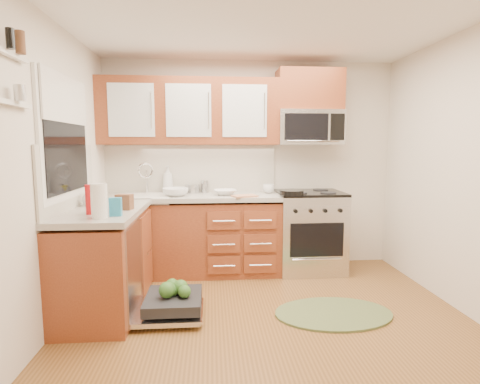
{
  "coord_description": "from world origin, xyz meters",
  "views": [
    {
      "loc": [
        -0.48,
        -2.86,
        1.48
      ],
      "look_at": [
        -0.2,
        0.85,
        1.03
      ],
      "focal_mm": 28.0,
      "sensor_mm": 36.0,
      "label": 1
    }
  ],
  "objects": [
    {
      "name": "floor",
      "position": [
        0.0,
        0.0,
        0.0
      ],
      "size": [
        3.5,
        3.5,
        0.0
      ],
      "primitive_type": "plane",
      "color": "brown",
      "rests_on": "ground"
    },
    {
      "name": "ceiling",
      "position": [
        0.0,
        0.0,
        2.5
      ],
      "size": [
        3.5,
        3.5,
        0.0
      ],
      "primitive_type": "plane",
      "rotation": [
        3.14,
        0.0,
        0.0
      ],
      "color": "white",
      "rests_on": "ground"
    },
    {
      "name": "wall_back",
      "position": [
        0.0,
        1.75,
        1.25
      ],
      "size": [
        3.5,
        0.04,
        2.5
      ],
      "primitive_type": "cube",
      "color": "beige",
      "rests_on": "ground"
    },
    {
      "name": "wall_front",
      "position": [
        0.0,
        -1.75,
        1.25
      ],
      "size": [
        3.5,
        0.04,
        2.5
      ],
      "primitive_type": "cube",
      "color": "beige",
      "rests_on": "ground"
    },
    {
      "name": "wall_left",
      "position": [
        -1.75,
        0.0,
        1.25
      ],
      "size": [
        0.04,
        3.5,
        2.5
      ],
      "primitive_type": "cube",
      "color": "beige",
      "rests_on": "ground"
    },
    {
      "name": "base_cabinet_back",
      "position": [
        -0.73,
        1.45,
        0.42
      ],
      "size": [
        2.05,
        0.6,
        0.85
      ],
      "primitive_type": "cube",
      "color": "maroon",
      "rests_on": "ground"
    },
    {
      "name": "base_cabinet_left",
      "position": [
        -1.45,
        0.52,
        0.42
      ],
      "size": [
        0.6,
        1.25,
        0.85
      ],
      "primitive_type": "cube",
      "color": "maroon",
      "rests_on": "ground"
    },
    {
      "name": "countertop_back",
      "position": [
        -0.72,
        1.44,
        0.9
      ],
      "size": [
        2.07,
        0.64,
        0.05
      ],
      "primitive_type": "cube",
      "color": "#B6B2A7",
      "rests_on": "base_cabinet_back"
    },
    {
      "name": "countertop_left",
      "position": [
        -1.44,
        0.53,
        0.9
      ],
      "size": [
        0.64,
        1.27,
        0.05
      ],
      "primitive_type": "cube",
      "color": "#B6B2A7",
      "rests_on": "base_cabinet_left"
    },
    {
      "name": "backsplash_back",
      "position": [
        -0.73,
        1.74,
        1.21
      ],
      "size": [
        2.05,
        0.02,
        0.57
      ],
      "primitive_type": "cube",
      "color": "beige",
      "rests_on": "ground"
    },
    {
      "name": "backsplash_left",
      "position": [
        -1.74,
        0.52,
        1.21
      ],
      "size": [
        0.02,
        1.25,
        0.57
      ],
      "primitive_type": "cube",
      "color": "beige",
      "rests_on": "ground"
    },
    {
      "name": "upper_cabinets",
      "position": [
        -0.73,
        1.57,
        1.88
      ],
      "size": [
        2.05,
        0.35,
        0.75
      ],
      "primitive_type": null,
      "color": "maroon",
      "rests_on": "ground"
    },
    {
      "name": "cabinet_over_mw",
      "position": [
        0.68,
        1.57,
        2.13
      ],
      "size": [
        0.76,
        0.35,
        0.47
      ],
      "primitive_type": "cube",
      "color": "maroon",
      "rests_on": "ground"
    },
    {
      "name": "range",
      "position": [
        0.68,
        1.43,
        0.47
      ],
      "size": [
        0.76,
        0.64,
        0.95
      ],
      "primitive_type": null,
      "color": "silver",
      "rests_on": "ground"
    },
    {
      "name": "microwave",
      "position": [
        0.68,
        1.55,
        1.7
      ],
      "size": [
        0.76,
        0.38,
        0.4
      ],
      "primitive_type": null,
      "color": "silver",
      "rests_on": "ground"
    },
    {
      "name": "sink",
      "position": [
        -1.25,
        1.42,
        0.8
      ],
      "size": [
        0.62,
        0.5,
        0.26
      ],
      "primitive_type": null,
      "color": "white",
      "rests_on": "ground"
    },
    {
      "name": "dishwasher",
      "position": [
        -0.86,
        0.3,
        0.1
      ],
      "size": [
        0.7,
        0.6,
        0.2
      ],
      "primitive_type": null,
      "color": "silver",
      "rests_on": "ground"
    },
    {
      "name": "window",
      "position": [
        -1.74,
        0.5,
        1.55
      ],
      "size": [
        0.03,
        1.05,
        1.05
      ],
      "primitive_type": null,
      "color": "white",
      "rests_on": "ground"
    },
    {
      "name": "window_blind",
      "position": [
        -1.71,
        0.5,
        1.88
      ],
      "size": [
        0.02,
        0.96,
        0.4
      ],
      "primitive_type": "cube",
      "color": "white",
      "rests_on": "ground"
    },
    {
      "name": "shelf_upper",
      "position": [
        -1.72,
        -0.35,
        2.05
      ],
      "size": [
        0.04,
        0.4,
        0.03
      ],
      "primitive_type": "cube",
      "color": "white",
      "rests_on": "ground"
    },
    {
      "name": "shelf_lower",
      "position": [
        -1.72,
        -0.35,
        1.75
      ],
      "size": [
        0.04,
        0.4,
        0.03
      ],
      "primitive_type": "cube",
      "color": "white",
      "rests_on": "ground"
    },
    {
      "name": "rug",
      "position": [
        0.59,
        0.22,
        0.01
      ],
      "size": [
        1.17,
        0.9,
        0.02
      ],
      "primitive_type": null,
      "rotation": [
        0.0,
        0.0,
        -0.23
      ],
      "color": "#5C6C3E",
      "rests_on": "ground"
    },
    {
      "name": "skillet",
      "position": [
        0.4,
        1.18,
        0.97
      ],
      "size": [
        0.33,
        0.33,
        0.05
      ],
      "primitive_type": "cylinder",
      "rotation": [
        0.0,
        0.0,
        -0.3
      ],
      "color": "black",
      "rests_on": "range"
    },
    {
      "name": "stock_pot",
      "position": [
        -0.71,
        1.6,
        0.98
      ],
      "size": [
        0.2,
        0.2,
        0.1
      ],
      "primitive_type": "cylinder",
      "rotation": [
        0.0,
        0.0,
        0.14
      ],
      "color": "silver",
      "rests_on": "countertop_back"
    },
    {
      "name": "cutting_board",
      "position": [
        -0.12,
        1.22,
        0.93
      ],
      "size": [
        0.31,
        0.25,
        0.02
      ],
      "primitive_type": "cube",
      "rotation": [
        0.0,
        0.0,
        0.34
      ],
      "color": "tan",
      "rests_on": "countertop_back"
    },
    {
      "name": "canister",
      "position": [
        -0.56,
        1.65,
        1.0
      ],
      "size": [
        0.12,
        0.12,
        0.14
      ],
      "primitive_type": "cylinder",
      "rotation": [
        0.0,
        0.0,
        0.42
      ],
      "color": "silver",
      "rests_on": "countertop_back"
    },
    {
      "name": "paper_towel_roll",
      "position": [
        -1.35,
        0.09,
        1.06
      ],
      "size": [
        0.15,
        0.15,
        0.27
      ],
      "primitive_type": "cylinder",
      "rotation": [
        0.0,
        0.0,
        0.18
      ],
      "color": "white",
      "rests_on": "countertop_left"
    },
    {
      "name": "mustard_bottle",
      "position": [
        -1.56,
        0.77,
        1.02
      ],
      "size": [
        0.08,
        0.08,
        0.19
      ],
      "primitive_type": "cylinder",
      "rotation": [
        0.0,
        0.0,
        0.27
      ],
      "color": "yellow",
      "rests_on": "countertop_left"
    },
    {
      "name": "red_bottle",
      "position": [
        -1.48,
        0.26,
        1.05
      ],
      "size": [
        0.08,
        0.08,
        0.24
      ],
      "primitive_type": "cylinder",
      "rotation": [
        0.0,
        0.0,
        0.17
      ],
      "color": "red",
      "rests_on": "countertop_left"
    },
    {
      "name": "wooden_box",
      "position": [
        -1.25,
        0.48,
        0.99
      ],
      "size": [
        0.15,
        0.12,
        0.14
      ],
      "primitive_type": "cube",
      "rotation": [
        0.0,
        0.0,
        -0.22
      ],
      "color": "brown",
      "rests_on": "countertop_left"
    },
    {
      "name": "blue_carton",
      "position": [
        -1.25,
        0.17,
        1.0
      ],
      "size": [
        0.09,
        0.06,
        0.15
      ],
      "primitive_type": "cube",
      "rotation": [
        0.0,
        0.0,
        0.02
      ],
      "color": "teal",
      "rests_on": "countertop_left"
    },
    {
      "name": "bowl_a",
      "position": [
        -0.32,
        1.39,
        0.96
      ],
      "size": [
        0.29,
        0.29,
        0.06
      ],
      "primitive_type": "imported",
      "rotation": [
        0.0,
        0.0,
        0.15
      ],
      "color": "#999999",
      "rests_on": "countertop_back"
    },
    {
      "name": "bowl_b",
      "position": [
        -0.88,
        1.35,
        0.97
      ],
      "size": [
        0.32,
        0.32,
        0.09
      ],
      "primitive_type": "imported",
      "rotation": [
        0.0,
        0.0,
        -0.1
      ],
      "color": "#999999",
      "rests_on": "countertop_back"
    },
    {
      "name": "cup",
      "position": [
        0.2,
        1.52,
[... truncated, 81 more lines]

